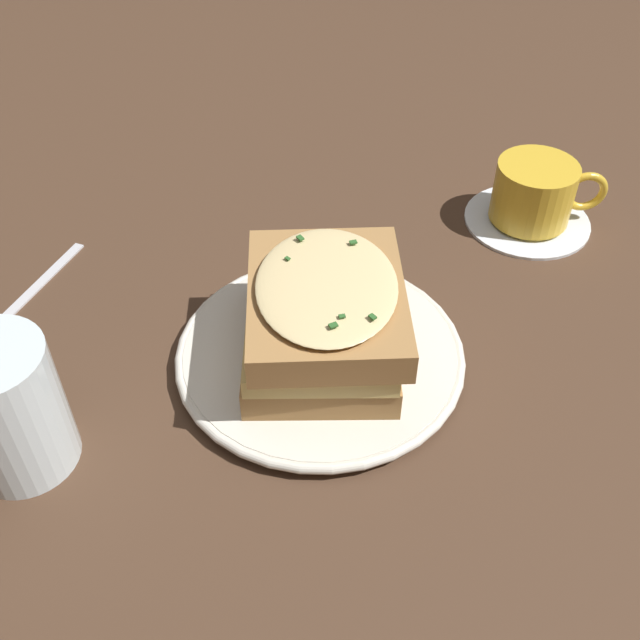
% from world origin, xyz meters
% --- Properties ---
extents(ground_plane, '(2.40, 2.40, 0.00)m').
position_xyz_m(ground_plane, '(0.00, 0.00, 0.00)').
color(ground_plane, '#473021').
extents(dinner_plate, '(0.23, 0.23, 0.01)m').
position_xyz_m(dinner_plate, '(-0.02, -0.01, 0.01)').
color(dinner_plate, silver).
rests_on(dinner_plate, ground_plane).
extents(sandwich, '(0.15, 0.12, 0.08)m').
position_xyz_m(sandwich, '(-0.02, -0.01, 0.05)').
color(sandwich, '#A37542').
rests_on(sandwich, dinner_plate).
extents(teacup_with_saucer, '(0.12, 0.13, 0.06)m').
position_xyz_m(teacup_with_saucer, '(0.15, -0.23, 0.03)').
color(teacup_with_saucer, white).
rests_on(teacup_with_saucer, ground_plane).
extents(water_glass, '(0.07, 0.07, 0.10)m').
position_xyz_m(water_glass, '(-0.09, 0.20, 0.05)').
color(water_glass, silver).
rests_on(water_glass, ground_plane).
extents(fork, '(0.16, 0.09, 0.00)m').
position_xyz_m(fork, '(0.05, 0.25, 0.00)').
color(fork, silver).
rests_on(fork, ground_plane).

